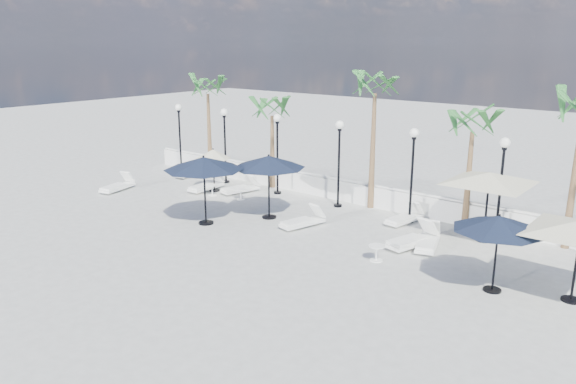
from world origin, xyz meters
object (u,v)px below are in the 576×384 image
Objects in this scene: lounger_6 at (428,241)px; lounger_7 at (412,239)px; lounger_4 at (404,218)px; parasol_cream_sq_b at (490,173)px; lounger_0 at (240,188)px; parasol_navy_mid at (269,162)px; lounger_1 at (118,186)px; parasol_navy_right at (499,224)px; lounger_5 at (303,221)px; lounger_2 at (190,173)px; parasol_cream_small at (213,155)px; lounger_3 at (206,185)px; parasol_navy_left at (204,164)px.

lounger_7 reaches higher than lounger_6.
lounger_4 is 4.00m from parasol_cream_sq_b.
parasol_navy_mid is (3.68, -2.14, 2.13)m from lounger_0.
lounger_1 is 9.03m from parasol_navy_mid.
lounger_0 is at bearing 165.87° from parasol_navy_right.
lounger_4 is 0.74× the size of parasol_navy_right.
lounger_2 is at bearing 177.37° from lounger_5.
parasol_cream_small is at bearing 169.03° from parasol_navy_right.
parasol_navy_mid is at bearing -17.93° from lounger_3.
lounger_0 is 6.10m from lounger_1.
parasol_navy_mid reaches higher than lounger_5.
lounger_4 is at bearing 5.37° from lounger_3.
lounger_5 is at bearing -126.29° from lounger_4.
lounger_7 is (11.51, -0.77, 0.02)m from lounger_3.
lounger_3 is 0.77× the size of parasol_navy_right.
lounger_0 is 5.91m from lounger_5.
parasol_cream_sq_b reaches higher than lounger_4.
lounger_7 is at bearing 22.77° from lounger_5.
parasol_navy_mid reaches higher than lounger_3.
lounger_2 is 14.57m from lounger_7.
lounger_4 is 9.89m from parasol_cream_small.
parasol_navy_left reaches higher than lounger_7.
parasol_navy_mid reaches higher than lounger_4.
parasol_cream_sq_b reaches higher than lounger_2.
lounger_0 is 13.98m from parasol_navy_right.
lounger_6 is 0.54m from lounger_7.
lounger_7 is 11.31m from parasol_cream_small.
lounger_3 is at bearing -34.84° from lounger_2.
parasol_navy_left is (7.20, -0.83, 2.22)m from lounger_1.
lounger_7 is 1.07× the size of parasol_cream_small.
lounger_7 is 0.71× the size of parasol_navy_left.
parasol_navy_mid reaches higher than lounger_2.
lounger_1 is 10.56m from lounger_5.
parasol_navy_left is at bearing -145.75° from lounger_7.
lounger_0 and lounger_5 have the same top height.
lounger_6 is 0.38× the size of parasol_cream_sq_b.
parasol_navy_left reaches higher than parasol_cream_sq_b.
parasol_navy_left reaches higher than lounger_6.
parasol_navy_right is at bearing -12.96° from lounger_3.
parasol_cream_small is (-14.71, 2.85, -0.27)m from parasol_navy_right.
lounger_3 is 0.64× the size of parasol_navy_left.
parasol_cream_sq_b is at bearing 19.74° from parasol_navy_mid.
parasol_navy_mid is at bearing -18.04° from parasol_cream_small.
lounger_4 is 0.62× the size of parasol_navy_left.
lounger_7 is at bearing -6.08° from lounger_1.
lounger_5 is 4.46m from lounger_7.
parasol_navy_left is at bearing -20.37° from lounger_1.
parasol_navy_right is (11.24, 0.95, -0.39)m from parasol_navy_left.
lounger_5 is at bearing -1.65° from parasol_navy_mid.
lounger_3 is at bearing -163.07° from lounger_4.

